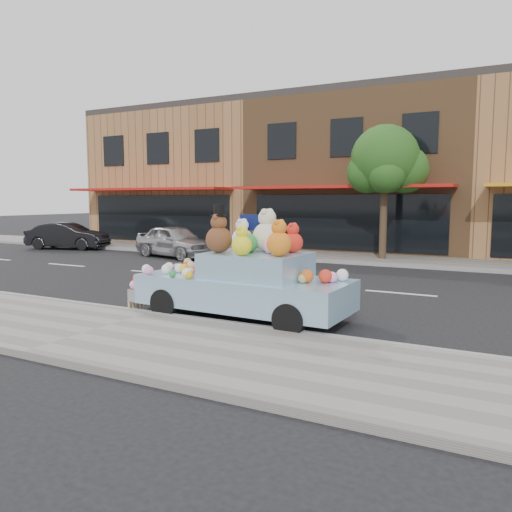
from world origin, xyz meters
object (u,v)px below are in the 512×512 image
Objects in this scene: car_dark at (67,236)px; art_car at (245,279)px; street_tree at (386,165)px; car_silver at (175,241)px.

art_car reaches higher than car_dark.
street_tree reaches higher than art_car.
street_tree reaches higher than car_silver.
street_tree is 1.35× the size of car_dark.
street_tree is 11.12m from art_car.
car_silver is at bearing -161.38° from street_tree.
car_silver is at bearing 135.96° from art_car.
art_car reaches higher than car_silver.
street_tree is 8.94m from car_silver.
art_car is at bearing -91.51° from street_tree.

